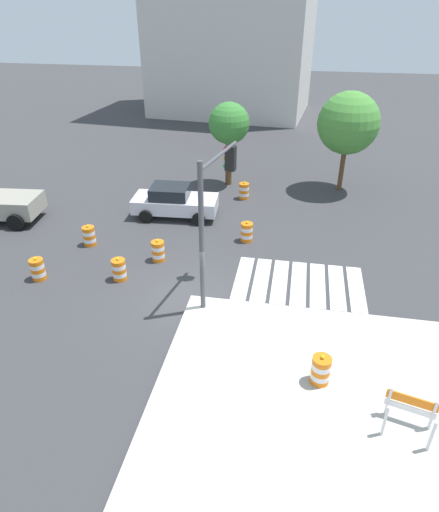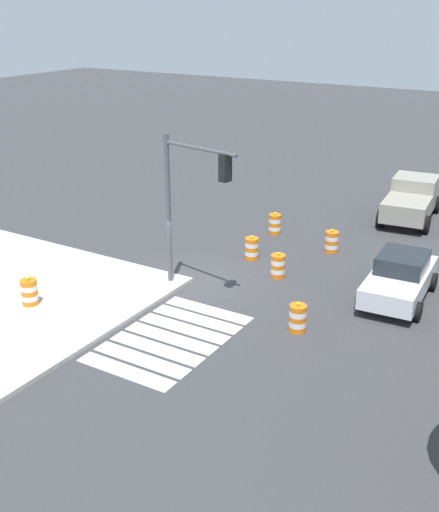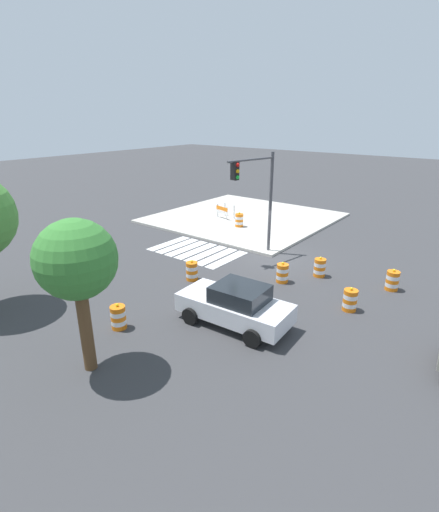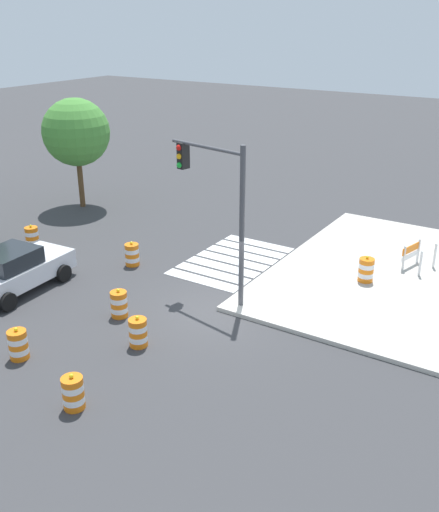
{
  "view_description": "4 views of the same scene",
  "coord_description": "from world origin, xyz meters",
  "px_view_note": "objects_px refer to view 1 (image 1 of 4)",
  "views": [
    {
      "loc": [
        3.54,
        -13.41,
        10.03
      ],
      "look_at": [
        0.74,
        1.97,
        0.82
      ],
      "focal_mm": 31.32,
      "sensor_mm": 36.0,
      "label": 1
    },
    {
      "loc": [
        18.26,
        12.2,
        9.87
      ],
      "look_at": [
        -0.13,
        1.1,
        1.22
      ],
      "focal_mm": 44.7,
      "sensor_mm": 36.0,
      "label": 2
    },
    {
      "loc": [
        -9.88,
        17.4,
        7.51
      ],
      "look_at": [
        1.18,
        3.22,
        0.77
      ],
      "focal_mm": 26.69,
      "sensor_mm": 36.0,
      "label": 3
    },
    {
      "loc": [
        -14.75,
        -9.49,
        9.35
      ],
      "look_at": [
        1.84,
        1.05,
        1.14
      ],
      "focal_mm": 40.66,
      "sensor_mm": 36.0,
      "label": 4
    }
  ],
  "objects_px": {
    "traffic_barrel_near_corner": "(38,269)",
    "traffic_barrel_on_sidewalk": "(321,370)",
    "traffic_barrel_median_near": "(247,232)",
    "traffic_light_pole": "(214,200)",
    "street_tree_streetside_mid": "(348,123)",
    "construction_barricade": "(410,410)",
    "traffic_barrel_median_far": "(158,251)",
    "street_tree_streetside_near": "(229,124)",
    "traffic_barrel_far_curb": "(244,191)",
    "traffic_barrel_lane_center": "(89,236)",
    "traffic_barrel_crosswalk_end": "(119,270)",
    "sports_car": "(174,201)"
  },
  "relations": [
    {
      "from": "traffic_barrel_near_corner",
      "to": "street_tree_streetside_near",
      "type": "distance_m",
      "value": 13.52
    },
    {
      "from": "sports_car",
      "to": "street_tree_streetside_near",
      "type": "xyz_separation_m",
      "value": [
        2.03,
        4.96,
        2.78
      ]
    },
    {
      "from": "traffic_barrel_near_corner",
      "to": "traffic_light_pole",
      "type": "bearing_deg",
      "value": 2.24
    },
    {
      "from": "traffic_barrel_on_sidewalk",
      "to": "traffic_barrel_lane_center",
      "type": "bearing_deg",
      "value": 146.36
    },
    {
      "from": "traffic_barrel_crosswalk_end",
      "to": "traffic_barrel_lane_center",
      "type": "relative_size",
      "value": 1.0
    },
    {
      "from": "traffic_barrel_median_far",
      "to": "traffic_light_pole",
      "type": "height_order",
      "value": "traffic_light_pole"
    },
    {
      "from": "traffic_barrel_lane_center",
      "to": "street_tree_streetside_mid",
      "type": "bearing_deg",
      "value": 37.63
    },
    {
      "from": "traffic_light_pole",
      "to": "traffic_barrel_median_far",
      "type": "bearing_deg",
      "value": 144.85
    },
    {
      "from": "sports_car",
      "to": "construction_barricade",
      "type": "distance_m",
      "value": 15.16
    },
    {
      "from": "traffic_barrel_near_corner",
      "to": "traffic_barrel_median_far",
      "type": "distance_m",
      "value": 4.91
    },
    {
      "from": "traffic_barrel_lane_center",
      "to": "traffic_barrel_crosswalk_end",
      "type": "bearing_deg",
      "value": -45.95
    },
    {
      "from": "traffic_barrel_near_corner",
      "to": "traffic_barrel_crosswalk_end",
      "type": "height_order",
      "value": "same"
    },
    {
      "from": "traffic_barrel_on_sidewalk",
      "to": "construction_barricade",
      "type": "xyz_separation_m",
      "value": [
        2.25,
        -1.17,
        0.12
      ]
    },
    {
      "from": "traffic_barrel_on_sidewalk",
      "to": "traffic_barrel_crosswalk_end",
      "type": "bearing_deg",
      "value": 151.08
    },
    {
      "from": "traffic_barrel_median_near",
      "to": "traffic_barrel_on_sidewalk",
      "type": "height_order",
      "value": "traffic_barrel_on_sidewalk"
    },
    {
      "from": "traffic_barrel_median_near",
      "to": "traffic_barrel_on_sidewalk",
      "type": "relative_size",
      "value": 1.0
    },
    {
      "from": "construction_barricade",
      "to": "traffic_light_pole",
      "type": "distance_m",
      "value": 8.71
    },
    {
      "from": "traffic_barrel_median_far",
      "to": "street_tree_streetside_mid",
      "type": "xyz_separation_m",
      "value": [
        8.13,
        9.75,
        3.43
      ]
    },
    {
      "from": "traffic_barrel_median_near",
      "to": "street_tree_streetside_near",
      "type": "distance_m",
      "value": 7.95
    },
    {
      "from": "sports_car",
      "to": "traffic_barrel_on_sidewalk",
      "type": "distance_m",
      "value": 12.87
    },
    {
      "from": "traffic_barrel_lane_center",
      "to": "street_tree_streetside_mid",
      "type": "height_order",
      "value": "street_tree_streetside_mid"
    },
    {
      "from": "traffic_barrel_near_corner",
      "to": "traffic_barrel_lane_center",
      "type": "height_order",
      "value": "same"
    },
    {
      "from": "street_tree_streetside_mid",
      "to": "traffic_barrel_near_corner",
      "type": "bearing_deg",
      "value": -135.98
    },
    {
      "from": "traffic_barrel_median_near",
      "to": "traffic_barrel_lane_center",
      "type": "xyz_separation_m",
      "value": [
        -7.06,
        -1.68,
        0.0
      ]
    },
    {
      "from": "traffic_barrel_far_curb",
      "to": "street_tree_streetside_near",
      "type": "relative_size",
      "value": 0.21
    },
    {
      "from": "traffic_barrel_median_far",
      "to": "street_tree_streetside_near",
      "type": "relative_size",
      "value": 0.21
    },
    {
      "from": "sports_car",
      "to": "traffic_barrel_far_curb",
      "type": "bearing_deg",
      "value": 41.75
    },
    {
      "from": "traffic_barrel_lane_center",
      "to": "construction_barricade",
      "type": "relative_size",
      "value": 0.73
    },
    {
      "from": "construction_barricade",
      "to": "street_tree_streetside_mid",
      "type": "height_order",
      "value": "street_tree_streetside_mid"
    },
    {
      "from": "traffic_barrel_crosswalk_end",
      "to": "street_tree_streetside_mid",
      "type": "xyz_separation_m",
      "value": [
        9.23,
        11.48,
        3.43
      ]
    },
    {
      "from": "traffic_barrel_median_near",
      "to": "construction_barricade",
      "type": "distance_m",
      "value": 11.16
    },
    {
      "from": "traffic_barrel_near_corner",
      "to": "street_tree_streetside_mid",
      "type": "distance_m",
      "value": 17.67
    },
    {
      "from": "sports_car",
      "to": "traffic_barrel_lane_center",
      "type": "distance_m",
      "value": 4.82
    },
    {
      "from": "street_tree_streetside_near",
      "to": "construction_barricade",
      "type": "bearing_deg",
      "value": -65.78
    },
    {
      "from": "traffic_barrel_lane_center",
      "to": "street_tree_streetside_mid",
      "type": "relative_size",
      "value": 0.18
    },
    {
      "from": "traffic_barrel_near_corner",
      "to": "construction_barricade",
      "type": "distance_m",
      "value": 14.28
    },
    {
      "from": "traffic_barrel_near_corner",
      "to": "traffic_barrel_on_sidewalk",
      "type": "bearing_deg",
      "value": -18.84
    },
    {
      "from": "sports_car",
      "to": "traffic_barrel_near_corner",
      "type": "xyz_separation_m",
      "value": [
        -3.84,
        -6.81,
        -0.36
      ]
    },
    {
      "from": "traffic_barrel_median_far",
      "to": "traffic_barrel_lane_center",
      "type": "relative_size",
      "value": 1.0
    },
    {
      "from": "construction_barricade",
      "to": "traffic_light_pole",
      "type": "bearing_deg",
      "value": 139.69
    },
    {
      "from": "traffic_barrel_near_corner",
      "to": "construction_barricade",
      "type": "relative_size",
      "value": 0.73
    },
    {
      "from": "traffic_barrel_near_corner",
      "to": "traffic_barrel_far_curb",
      "type": "relative_size",
      "value": 1.0
    },
    {
      "from": "traffic_barrel_lane_center",
      "to": "construction_barricade",
      "type": "bearing_deg",
      "value": -32.57
    },
    {
      "from": "sports_car",
      "to": "traffic_barrel_median_near",
      "type": "height_order",
      "value": "sports_car"
    },
    {
      "from": "traffic_barrel_near_corner",
      "to": "street_tree_streetside_near",
      "type": "bearing_deg",
      "value": 63.52
    },
    {
      "from": "sports_car",
      "to": "traffic_barrel_lane_center",
      "type": "bearing_deg",
      "value": -128.94
    },
    {
      "from": "traffic_barrel_lane_center",
      "to": "street_tree_streetside_near",
      "type": "relative_size",
      "value": 0.21
    },
    {
      "from": "sports_car",
      "to": "traffic_barrel_near_corner",
      "type": "distance_m",
      "value": 7.82
    },
    {
      "from": "traffic_barrel_near_corner",
      "to": "traffic_barrel_lane_center",
      "type": "distance_m",
      "value": 3.17
    },
    {
      "from": "traffic_light_pole",
      "to": "traffic_barrel_far_curb",
      "type": "bearing_deg",
      "value": 90.74
    }
  ]
}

